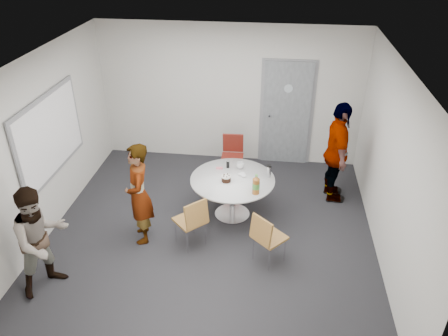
# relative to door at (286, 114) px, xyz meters

# --- Properties ---
(floor) EXTENTS (5.00, 5.00, 0.00)m
(floor) POSITION_rel_door_xyz_m (-1.10, -2.48, -1.03)
(floor) COLOR black
(floor) RESTS_ON ground
(ceiling) EXTENTS (5.00, 5.00, 0.00)m
(ceiling) POSITION_rel_door_xyz_m (-1.10, -2.48, 1.67)
(ceiling) COLOR silver
(ceiling) RESTS_ON wall_back
(wall_back) EXTENTS (5.00, 0.00, 5.00)m
(wall_back) POSITION_rel_door_xyz_m (-1.10, 0.02, 0.32)
(wall_back) COLOR beige
(wall_back) RESTS_ON floor
(wall_left) EXTENTS (0.00, 5.00, 5.00)m
(wall_left) POSITION_rel_door_xyz_m (-3.60, -2.48, 0.32)
(wall_left) COLOR beige
(wall_left) RESTS_ON floor
(wall_right) EXTENTS (0.00, 5.00, 5.00)m
(wall_right) POSITION_rel_door_xyz_m (1.40, -2.48, 0.32)
(wall_right) COLOR beige
(wall_right) RESTS_ON floor
(wall_front) EXTENTS (5.00, 0.00, 5.00)m
(wall_front) POSITION_rel_door_xyz_m (-1.10, -4.98, 0.32)
(wall_front) COLOR beige
(wall_front) RESTS_ON floor
(door) EXTENTS (1.02, 0.17, 2.12)m
(door) POSITION_rel_door_xyz_m (0.00, 0.00, 0.00)
(door) COLOR slate
(door) RESTS_ON wall_back
(whiteboard) EXTENTS (0.04, 1.90, 1.25)m
(whiteboard) POSITION_rel_door_xyz_m (-3.56, -2.28, 0.42)
(whiteboard) COLOR gray
(whiteboard) RESTS_ON wall_left
(table) EXTENTS (1.35, 1.35, 1.03)m
(table) POSITION_rel_door_xyz_m (-0.79, -1.98, -0.42)
(table) COLOR silver
(table) RESTS_ON floor
(chair_near_left) EXTENTS (0.58, 0.58, 0.83)m
(chair_near_left) POSITION_rel_door_xyz_m (-1.30, -2.83, -0.52)
(chair_near_left) COLOR olive
(chair_near_left) RESTS_ON floor
(chair_near_right) EXTENTS (0.57, 0.57, 0.82)m
(chair_near_right) POSITION_rel_door_xyz_m (-0.23, -3.06, -0.53)
(chair_near_right) COLOR olive
(chair_near_right) RESTS_ON floor
(chair_far) EXTENTS (0.41, 0.45, 0.84)m
(chair_far) POSITION_rel_door_xyz_m (-0.96, -0.72, -0.52)
(chair_far) COLOR maroon
(chair_far) RESTS_ON floor
(person_main) EXTENTS (0.55, 0.67, 1.59)m
(person_main) POSITION_rel_door_xyz_m (-2.11, -2.73, -0.23)
(person_main) COLOR #A5C6EA
(person_main) RESTS_ON floor
(person_left) EXTENTS (0.90, 0.94, 1.53)m
(person_left) POSITION_rel_door_xyz_m (-3.05, -3.85, -0.26)
(person_left) COLOR white
(person_left) RESTS_ON floor
(person_right) EXTENTS (0.52, 1.07, 1.78)m
(person_right) POSITION_rel_door_xyz_m (0.85, -1.24, -0.14)
(person_right) COLOR black
(person_right) RESTS_ON floor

